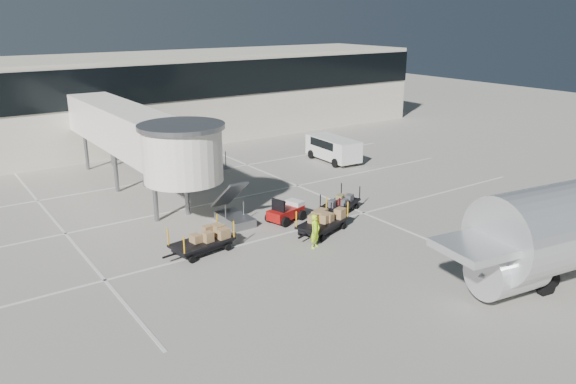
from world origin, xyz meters
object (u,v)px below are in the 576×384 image
(ground_worker, at_px, (315,231))
(minivan, at_px, (332,147))
(suitcase_cart, at_px, (339,204))
(box_cart_near, at_px, (324,222))
(box_cart_far, at_px, (202,242))
(baggage_tug, at_px, (286,212))

(ground_worker, xyz_separation_m, minivan, (12.20, 13.60, 0.26))
(suitcase_cart, relative_size, box_cart_near, 0.89)
(box_cart_near, xyz_separation_m, box_cart_far, (-6.86, 1.38, -0.02))
(suitcase_cart, bearing_deg, ground_worker, -165.17)
(suitcase_cart, xyz_separation_m, minivan, (7.65, 10.09, 0.67))
(minivan, bearing_deg, baggage_tug, -136.60)
(baggage_tug, height_order, box_cart_near, box_cart_near)
(box_cart_near, height_order, box_cart_far, box_cart_near)
(minivan, bearing_deg, suitcase_cart, -124.09)
(ground_worker, bearing_deg, suitcase_cart, 17.05)
(box_cart_far, xyz_separation_m, minivan, (17.39, 10.83, 0.58))
(baggage_tug, relative_size, box_cart_near, 0.63)
(box_cart_near, distance_m, minivan, 16.13)
(suitcase_cart, xyz_separation_m, ground_worker, (-4.55, -3.51, 0.41))
(suitcase_cart, relative_size, box_cart_far, 0.89)
(baggage_tug, xyz_separation_m, box_cart_far, (-6.21, -1.35, 0.04))
(ground_worker, height_order, minivan, minivan)
(baggage_tug, bearing_deg, ground_worker, -118.73)
(box_cart_near, bearing_deg, suitcase_cart, 17.33)
(baggage_tug, xyz_separation_m, box_cart_near, (0.65, -2.73, 0.06))
(baggage_tug, height_order, suitcase_cart, baggage_tug)
(box_cart_near, distance_m, box_cart_far, 7.00)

